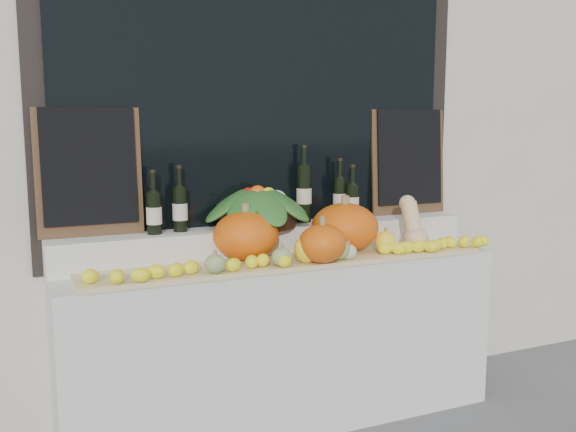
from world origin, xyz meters
The scene contains 18 objects.
storefront_facade centered at (0.00, 2.25, 2.25)m, with size 7.00×0.94×4.50m.
display_sill centered at (0.00, 1.52, 0.44)m, with size 2.30×0.55×0.88m, color silver.
rear_tier centered at (0.00, 1.68, 0.96)m, with size 2.30×0.25×0.16m, color silver.
straw_bedding centered at (0.00, 1.40, 0.89)m, with size 2.10×0.32×0.03m, color tan.
pumpkin_left centered at (-0.21, 1.50, 1.03)m, with size 0.33×0.33×0.24m, color #E75C0C.
pumpkin_right centered at (0.35, 1.49, 1.03)m, with size 0.36×0.36×0.26m, color #E75C0C.
pumpkin_center centered at (0.11, 1.28, 1.00)m, with size 0.24×0.24×0.19m, color #E75C0C.
butternut_squash centered at (0.72, 1.39, 1.03)m, with size 0.14×0.20×0.29m.
decorative_gourds centered at (0.11, 1.31, 0.96)m, with size 1.06×0.17×0.16m.
lemon_heap centered at (0.00, 1.29, 0.94)m, with size 2.20×0.16×0.06m, color #FFF81A, non-canonical shape.
produce_bowl centered at (-0.08, 1.66, 1.15)m, with size 0.62×0.62×0.23m.
wine_bottle_far_left centered at (-0.63, 1.66, 1.15)m, with size 0.08×0.08×0.32m.
wine_bottle_near_left centered at (-0.49, 1.68, 1.16)m, with size 0.08×0.08×0.34m.
wine_bottle_tall centered at (0.21, 1.70, 1.20)m, with size 0.08×0.08×0.42m.
wine_bottle_near_right centered at (0.42, 1.69, 1.16)m, with size 0.08×0.08×0.35m.
wine_bottle_far_right centered at (0.48, 1.64, 1.15)m, with size 0.08×0.08×0.31m.
chalkboard_left centered at (-0.92, 1.74, 1.36)m, with size 0.50×0.07×0.62m.
chalkboard_right centered at (0.92, 1.74, 1.36)m, with size 0.50×0.07×0.62m.
Camera 1 is at (-1.30, -1.47, 1.60)m, focal length 40.00 mm.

